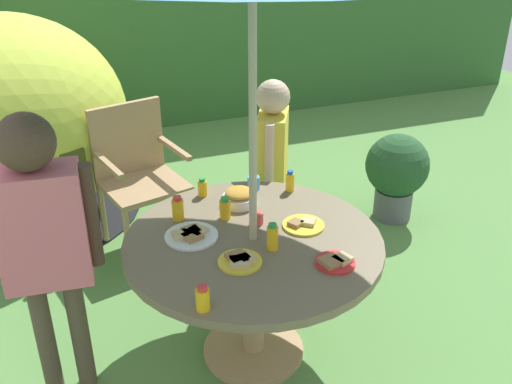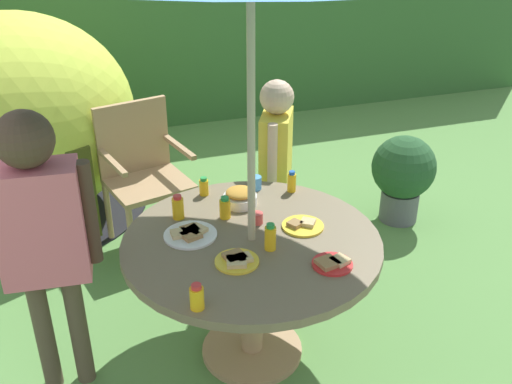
{
  "view_description": "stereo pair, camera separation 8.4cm",
  "coord_description": "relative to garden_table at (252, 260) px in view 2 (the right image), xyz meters",
  "views": [
    {
      "loc": [
        -0.82,
        -2.23,
        2.19
      ],
      "look_at": [
        0.09,
        0.2,
        0.84
      ],
      "focal_mm": 41.39,
      "sensor_mm": 36.0,
      "label": 1
    },
    {
      "loc": [
        -0.74,
        -2.26,
        2.19
      ],
      "look_at": [
        0.09,
        0.2,
        0.84
      ],
      "focal_mm": 41.39,
      "sensor_mm": 36.0,
      "label": 2
    }
  ],
  "objects": [
    {
      "name": "ground_plane",
      "position": [
        0.0,
        0.0,
        -0.59
      ],
      "size": [
        10.0,
        10.0,
        0.02
      ],
      "primitive_type": "cube",
      "color": "#548442"
    },
    {
      "name": "juice_bottle_near_right",
      "position": [
        -0.37,
        -0.42,
        0.17
      ],
      "size": [
        0.06,
        0.06,
        0.11
      ],
      "color": "yellow",
      "rests_on": "garden_table"
    },
    {
      "name": "garden_table",
      "position": [
        0.0,
        0.0,
        0.0
      ],
      "size": [
        1.24,
        1.24,
        0.7
      ],
      "color": "tan",
      "rests_on": "ground_plane"
    },
    {
      "name": "dome_tent",
      "position": [
        -1.06,
        2.0,
        0.15
      ],
      "size": [
        2.02,
        2.02,
        1.46
      ],
      "rotation": [
        0.0,
        0.0,
        0.27
      ],
      "color": "#B2C63F",
      "rests_on": "ground_plane"
    },
    {
      "name": "cup_near",
      "position": [
        0.07,
        0.13,
        0.15
      ],
      "size": [
        0.06,
        0.06,
        0.06
      ],
      "primitive_type": "cylinder",
      "color": "#E04C47",
      "rests_on": "garden_table"
    },
    {
      "name": "plate_center_front",
      "position": [
        -0.27,
        0.12,
        0.13
      ],
      "size": [
        0.26,
        0.26,
        0.03
      ],
      "color": "white",
      "rests_on": "garden_table"
    },
    {
      "name": "juice_bottle_mid_left",
      "position": [
        0.05,
        -0.11,
        0.18
      ],
      "size": [
        0.05,
        0.05,
        0.13
      ],
      "color": "yellow",
      "rests_on": "garden_table"
    },
    {
      "name": "juice_bottle_center_back",
      "position": [
        -0.29,
        0.31,
        0.18
      ],
      "size": [
        0.06,
        0.06,
        0.13
      ],
      "color": "yellow",
      "rests_on": "garden_table"
    },
    {
      "name": "juice_bottle_far_right",
      "position": [
        -0.1,
        0.51,
        0.17
      ],
      "size": [
        0.05,
        0.05,
        0.1
      ],
      "color": "yellow",
      "rests_on": "garden_table"
    },
    {
      "name": "plate_front_edge",
      "position": [
        0.27,
        0.02,
        0.13
      ],
      "size": [
        0.21,
        0.21,
        0.03
      ],
      "color": "yellow",
      "rests_on": "garden_table"
    },
    {
      "name": "juice_bottle_back_edge",
      "position": [
        -0.06,
        0.24,
        0.18
      ],
      "size": [
        0.06,
        0.06,
        0.12
      ],
      "color": "yellow",
      "rests_on": "garden_table"
    },
    {
      "name": "plate_mid_right",
      "position": [
        -0.12,
        -0.17,
        0.14
      ],
      "size": [
        0.2,
        0.2,
        0.03
      ],
      "color": "yellow",
      "rests_on": "garden_table"
    },
    {
      "name": "child_in_yellow_shirt",
      "position": [
        0.43,
        0.83,
        0.19
      ],
      "size": [
        0.3,
        0.37,
        1.2
      ],
      "rotation": [
        0.0,
        0.0,
        -2.05
      ],
      "color": "#3F3F47",
      "rests_on": "ground_plane"
    },
    {
      "name": "wooden_chair",
      "position": [
        -0.33,
        1.31,
        -0.03
      ],
      "size": [
        0.59,
        0.57,
        0.96
      ],
      "rotation": [
        0.0,
        0.0,
        0.24
      ],
      "color": "tan",
      "rests_on": "ground_plane"
    },
    {
      "name": "potted_plant",
      "position": [
        1.46,
        0.98,
        -0.2
      ],
      "size": [
        0.45,
        0.45,
        0.65
      ],
      "color": "#595960",
      "rests_on": "ground_plane"
    },
    {
      "name": "hedge_backdrop",
      "position": [
        0.0,
        3.73,
        0.27
      ],
      "size": [
        9.0,
        0.7,
        1.7
      ],
      "primitive_type": "cube",
      "color": "#33602D",
      "rests_on": "ground_plane"
    },
    {
      "name": "child_in_pink_shirt",
      "position": [
        -0.92,
        0.09,
        0.33
      ],
      "size": [
        0.47,
        0.24,
        1.41
      ],
      "rotation": [
        0.0,
        0.0,
        -0.1
      ],
      "color": "brown",
      "rests_on": "ground_plane"
    },
    {
      "name": "juice_bottle_near_left",
      "position": [
        0.36,
        0.4,
        0.18
      ],
      "size": [
        0.05,
        0.05,
        0.12
      ],
      "color": "yellow",
      "rests_on": "garden_table"
    },
    {
      "name": "plate_far_left",
      "position": [
        0.27,
        -0.32,
        0.13
      ],
      "size": [
        0.18,
        0.18,
        0.03
      ],
      "color": "red",
      "rests_on": "garden_table"
    },
    {
      "name": "cup_far",
      "position": [
        0.18,
        0.49,
        0.16
      ],
      "size": [
        0.07,
        0.07,
        0.07
      ],
      "primitive_type": "cylinder",
      "color": "#4C99D8",
      "rests_on": "garden_table"
    },
    {
      "name": "snack_bowl",
      "position": [
        0.05,
        0.35,
        0.16
      ],
      "size": [
        0.18,
        0.18,
        0.09
      ],
      "color": "white",
      "rests_on": "garden_table"
    }
  ]
}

